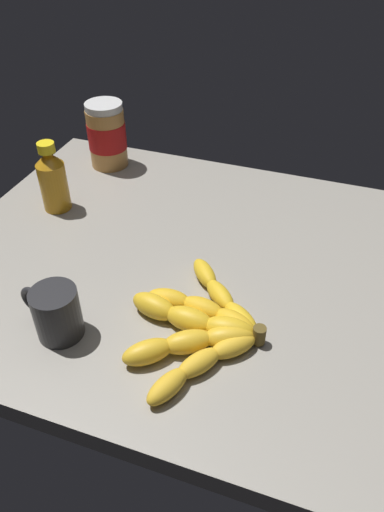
# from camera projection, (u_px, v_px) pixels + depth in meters

# --- Properties ---
(ground_plane) EXTENTS (0.88, 0.73, 0.04)m
(ground_plane) POSITION_uv_depth(u_px,v_px,m) (182.00, 266.00, 0.89)
(ground_plane) COLOR gray
(banana_bunch) EXTENTS (0.22, 0.31, 0.04)m
(banana_bunch) POSITION_uv_depth(u_px,v_px,m) (199.00, 325.00, 0.73)
(banana_bunch) COLOR yellow
(banana_bunch) RESTS_ON ground_plane
(peanut_butter_jar) EXTENTS (0.09, 0.09, 0.15)m
(peanut_butter_jar) POSITION_uv_depth(u_px,v_px,m) (107.00, 135.00, 1.11)
(peanut_butter_jar) COLOR #BF8442
(peanut_butter_jar) RESTS_ON ground_plane
(honey_bottle) EXTENTS (0.06, 0.06, 0.15)m
(honey_bottle) POSITION_uv_depth(u_px,v_px,m) (53.00, 179.00, 0.97)
(honey_bottle) COLOR orange
(honey_bottle) RESTS_ON ground_plane
(coffee_mug) EXTENTS (0.11, 0.07, 0.08)m
(coffee_mug) POSITION_uv_depth(u_px,v_px,m) (56.00, 313.00, 0.72)
(coffee_mug) COLOR #262628
(coffee_mug) RESTS_ON ground_plane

